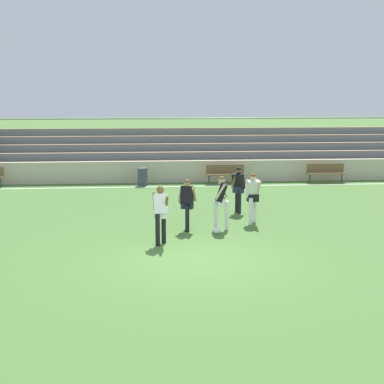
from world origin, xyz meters
name	(u,v)px	position (x,y,z in m)	size (l,w,h in m)	color
ground_plane	(196,261)	(0.00, 0.00, 0.00)	(160.00, 160.00, 0.00)	#477033
field_line_sideline	(175,187)	(0.00, 11.33, 0.00)	(44.00, 0.12, 0.01)	white
sideline_wall	(173,172)	(0.00, 12.55, 0.51)	(48.00, 0.16, 1.03)	beige
bleacher_stand	(244,150)	(3.98, 15.77, 1.20)	(27.01, 4.29, 2.79)	#897051
bench_near_wall_gap	(225,172)	(2.42, 11.92, 0.55)	(1.80, 0.40, 0.90)	brown
bench_far_left	(326,171)	(7.22, 11.92, 0.55)	(1.80, 0.40, 0.90)	brown
trash_bin	(143,177)	(-1.45, 11.75, 0.41)	(0.45, 0.45, 0.82)	#3D424C
player_dark_on_ball	(222,198)	(1.08, 3.22, 1.02)	(0.48, 0.53, 1.70)	white
player_dark_wide_left	(187,200)	(0.00, 3.21, 0.96)	(0.61, 0.49, 1.62)	black
player_white_wide_right	(253,194)	(2.21, 3.97, 0.99)	(0.44, 0.55, 1.66)	white
player_dark_pressing_high	(238,186)	(2.00, 5.62, 0.98)	(0.60, 0.51, 1.65)	black
player_white_deep_cover	(161,210)	(-0.86, 1.64, 1.01)	(0.45, 0.56, 1.69)	black
soccer_ball	(217,230)	(0.88, 2.68, 0.11)	(0.22, 0.22, 0.22)	white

